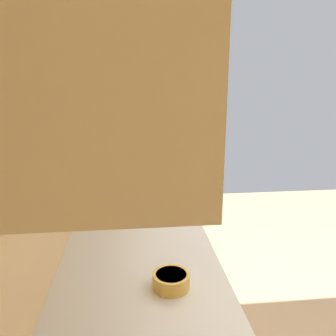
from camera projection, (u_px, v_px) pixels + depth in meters
The scene contains 4 objects.
wall_back at pixel (53, 128), 1.57m from camera, with size 3.84×0.12×2.83m, color #ECBD7D.
oven_range at pixel (136, 205), 3.20m from camera, with size 0.69×0.66×1.10m.
microwave at pixel (132, 165), 2.20m from camera, with size 0.48×0.34×0.34m.
bowl at pixel (171, 280), 1.20m from camera, with size 0.13×0.13×0.05m.
Camera 1 is at (-1.61, 1.19, 1.64)m, focal length 36.57 mm.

